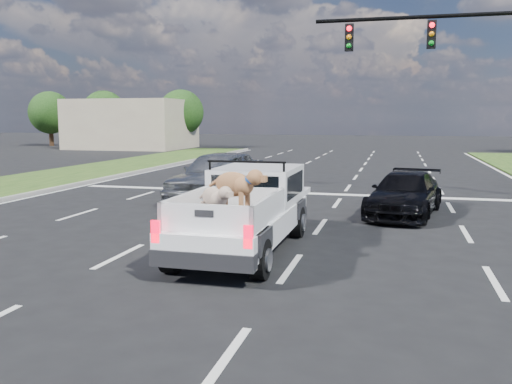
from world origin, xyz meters
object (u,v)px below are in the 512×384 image
Objects in this scene: pickup_truck at (246,208)px; black_coupe at (405,194)px; traffic_signal at (512,59)px; silver_sedan at (219,175)px.

black_coupe is (3.28, 5.07, -0.27)m from pickup_truck.
silver_sedan is (-9.40, -2.82, -3.88)m from traffic_signal.
pickup_truck reaches higher than black_coupe.
pickup_truck reaches higher than silver_sedan.
black_coupe is at bearing -5.94° from silver_sedan.
silver_sedan is 1.18× the size of black_coupe.
silver_sedan is at bearing 177.45° from black_coupe.
traffic_signal is 1.82× the size of pickup_truck.
black_coupe is (-3.35, -4.25, -4.12)m from traffic_signal.
pickup_truck is (-6.63, -9.32, -3.85)m from traffic_signal.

